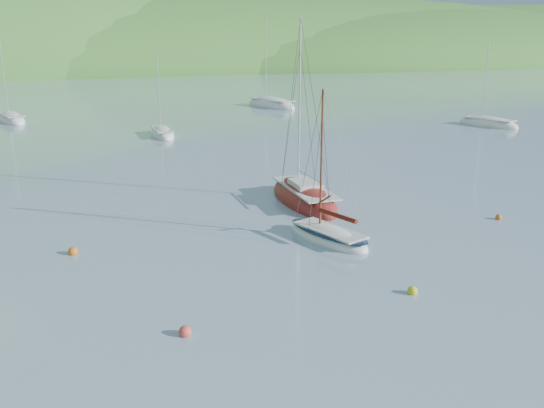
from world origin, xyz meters
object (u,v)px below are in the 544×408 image
object	(u,v)px
daysailer_white	(328,236)
distant_sloop_b	(271,105)
distant_sloop_d	(488,124)
distant_sloop_c	(11,120)
distant_sloop_a	(162,134)
sloop_red	(304,199)

from	to	relation	value
daysailer_white	distant_sloop_b	bearing A→B (deg)	54.67
distant_sloop_d	distant_sloop_c	bearing A→B (deg)	134.37
daysailer_white	distant_sloop_b	size ratio (longest dim) A/B	0.64
distant_sloop_b	distant_sloop_a	bearing A→B (deg)	-155.82
daysailer_white	distant_sloop_b	xyz separation A→B (m)	(14.86, 52.47, 0.01)
distant_sloop_a	distant_sloop_b	distance (m)	25.63
sloop_red	distant_sloop_d	world-z (taller)	sloop_red
daysailer_white	distant_sloop_a	xyz separation A→B (m)	(-3.20, 34.28, -0.04)
daysailer_white	distant_sloop_c	bearing A→B (deg)	90.80
distant_sloop_b	distant_sloop_d	xyz separation A→B (m)	(17.64, -23.71, -0.04)
daysailer_white	distant_sloop_d	world-z (taller)	distant_sloop_d
distant_sloop_b	distant_sloop_d	distance (m)	29.56
distant_sloop_a	distant_sloop_b	size ratio (longest dim) A/B	0.68
distant_sloop_b	distant_sloop_c	bearing A→B (deg)	163.59
distant_sloop_c	distant_sloop_d	xyz separation A→B (m)	(50.93, -21.02, -0.01)
distant_sloop_b	sloop_red	bearing A→B (deg)	-127.47
sloop_red	distant_sloop_d	distance (m)	37.90
distant_sloop_c	distant_sloop_d	bearing A→B (deg)	-39.33
daysailer_white	distant_sloop_a	size ratio (longest dim) A/B	0.94
daysailer_white	sloop_red	distance (m)	7.16
daysailer_white	distant_sloop_a	distance (m)	34.43
distant_sloop_b	distant_sloop_d	bearing A→B (deg)	-74.40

